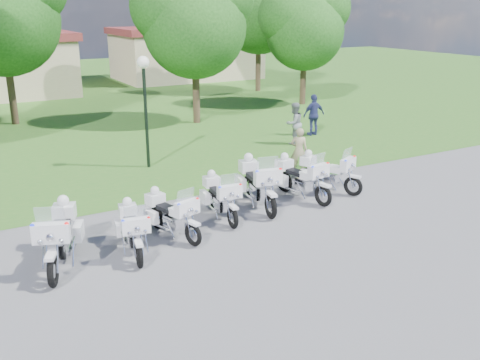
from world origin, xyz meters
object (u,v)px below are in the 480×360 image
motorcycle_5 (300,177)px  bystander_c (314,115)px  lamp_post (144,84)px  bystander_b (294,124)px  motorcycle_4 (257,182)px  motorcycle_6 (327,171)px  motorcycle_1 (132,229)px  motorcycle_2 (171,214)px  bystander_a (299,151)px  motorcycle_3 (220,196)px  motorcycle_0 (60,235)px

motorcycle_5 → bystander_c: (5.45, 6.72, 0.29)m
lamp_post → bystander_b: (6.74, 0.35, -2.18)m
motorcycle_4 → bystander_c: (6.97, 6.70, 0.22)m
motorcycle_4 → motorcycle_5: bearing=-170.7°
motorcycle_4 → motorcycle_6: 2.71m
motorcycle_1 → motorcycle_2: size_ratio=1.01×
motorcycle_2 → bystander_a: bystander_a is taller
motorcycle_2 → motorcycle_6: motorcycle_6 is taller
motorcycle_3 → bystander_a: size_ratio=1.33×
bystander_a → bystander_b: bystander_b is taller
motorcycle_4 → bystander_a: bearing=-134.0°
motorcycle_4 → bystander_b: (5.25, 5.77, 0.17)m
bystander_b → bystander_c: size_ratio=0.95×
motorcycle_1 → bystander_a: size_ratio=1.30×
motorcycle_4 → bystander_a: 3.69m
bystander_a → motorcycle_6: bearing=116.4°
motorcycle_0 → motorcycle_5: bearing=-151.3°
motorcycle_0 → lamp_post: (4.42, 6.52, 2.36)m
motorcycle_2 → bystander_b: bystander_b is taller
motorcycle_1 → bystander_c: 13.78m
lamp_post → bystander_c: bearing=8.6°
motorcycle_2 → bystander_c: bystander_c is taller
motorcycle_1 → motorcycle_3: motorcycle_3 is taller
motorcycle_2 → bystander_b: size_ratio=1.18×
bystander_a → motorcycle_1: bearing=59.9°
motorcycle_1 → motorcycle_0: bearing=3.8°
motorcycle_4 → motorcycle_5: (1.53, -0.03, -0.07)m
motorcycle_1 → motorcycle_5: motorcycle_5 is taller
lamp_post → motorcycle_1: bearing=-112.5°
motorcycle_4 → bystander_a: motorcycle_4 is taller
motorcycle_2 → bystander_c: 12.55m
motorcycle_0 → motorcycle_6: size_ratio=1.16×
motorcycle_1 → bystander_a: bystander_a is taller
bystander_a → bystander_b: bearing=-87.4°
motorcycle_0 → bystander_a: bearing=-139.4°
motorcycle_0 → motorcycle_4: bearing=-149.0°
motorcycle_3 → motorcycle_6: 4.10m
motorcycle_3 → bystander_c: (8.35, 6.96, 0.33)m
bystander_a → bystander_b: size_ratio=0.91×
motorcycle_2 → bystander_c: bearing=-158.3°
motorcycle_6 → bystander_a: 2.03m
bystander_b → motorcycle_5: bearing=46.2°
motorcycle_0 → lamp_post: lamp_post is taller
lamp_post → bystander_c: (8.47, 1.28, -2.13)m
motorcycle_1 → bystander_a: (7.25, 3.43, 0.22)m
motorcycle_6 → bystander_a: bearing=-122.3°
bystander_a → bystander_c: (3.98, 4.54, 0.13)m
bystander_b → lamp_post: bearing=-8.1°
motorcycle_3 → bystander_b: 8.96m
motorcycle_3 → motorcycle_6: size_ratio=1.03×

